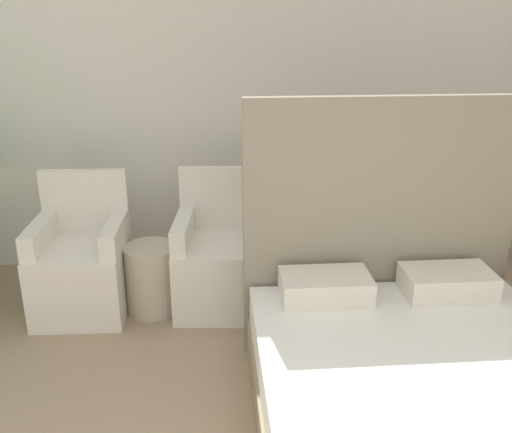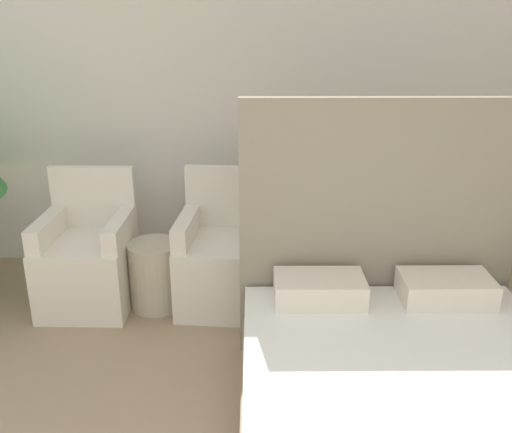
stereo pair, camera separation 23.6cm
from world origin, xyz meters
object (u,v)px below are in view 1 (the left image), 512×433
at_px(armchair_near_window_right, 220,264).
at_px(armchair_near_window_left, 82,269).
at_px(bed, 435,414).
at_px(side_table, 152,278).

bearing_deg(armchair_near_window_right, armchair_near_window_left, -174.70).
height_order(bed, armchair_near_window_right, bed).
xyz_separation_m(armchair_near_window_left, side_table, (0.46, -0.04, -0.07)).
bearing_deg(side_table, armchair_near_window_left, 175.53).
bearing_deg(bed, armchair_near_window_left, 139.48).
height_order(armchair_near_window_left, side_table, armchair_near_window_left).
bearing_deg(side_table, bed, -48.14).
height_order(armchair_near_window_left, armchair_near_window_right, same).
bearing_deg(side_table, armchair_near_window_right, 4.44).
bearing_deg(armchair_near_window_right, side_table, -170.26).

